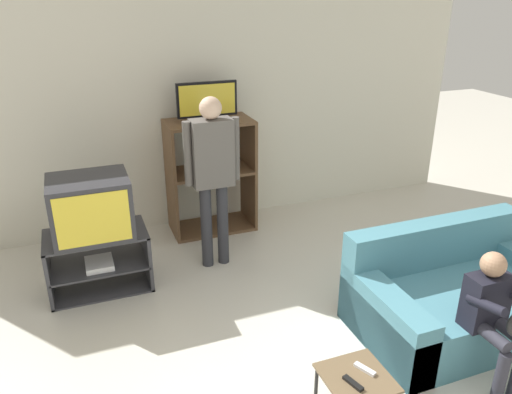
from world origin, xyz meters
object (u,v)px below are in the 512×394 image
Objects in this scene: media_shelf at (211,175)px; television_flat at (207,102)px; remote_control_black at (353,383)px; remote_control_white at (365,369)px; snack_table at (356,383)px; person_standing_adult at (213,167)px; tv_stand at (99,261)px; couch at (457,297)px; television_main at (91,207)px; person_seated_child at (494,311)px.

media_shelf is 0.81m from television_flat.
media_shelf reaches higher than remote_control_black.
snack_table is at bearing 178.20° from remote_control_white.
snack_table is 0.24× the size of person_standing_adult.
media_shelf is at bearing 32.30° from tv_stand.
couch reaches higher than tv_stand.
remote_control_black is (1.30, -2.24, -0.42)m from television_main.
snack_table is 2.80× the size of remote_control_white.
television_main is at bearing 149.01° from couch.
person_seated_child reaches higher than couch.
television_main reaches higher than snack_table.
television_main is 1.14m from person_standing_adult.
snack_table is at bearing -58.41° from tv_stand.
television_main is (-0.00, -0.01, 0.54)m from tv_stand.
remote_control_black is (-0.06, -0.05, 0.06)m from snack_table.
person_standing_adult reaches higher than remote_control_white.
couch is at bearing 9.17° from remote_control_black.
media_shelf reaches higher than person_seated_child.
media_shelf reaches higher than tv_stand.
snack_table is 1.43m from couch.
media_shelf is 1.31× the size of person_seated_child.
television_main reaches higher than person_seated_child.
remote_control_black is 1.14m from person_seated_child.
person_standing_adult reaches higher than remote_control_black.
television_main is 4.65× the size of remote_control_black.
person_seated_child is (0.99, 0.01, 0.18)m from remote_control_white.
person_standing_adult reaches higher than couch.
couch is at bearing -31.13° from tv_stand.
television_main is 1.04× the size of television_flat.
television_flat is 3.03m from couch.
snack_table is 0.42× the size of person_seated_child.
remote_control_black is at bearing -59.88° from television_main.
snack_table is at bearing -58.26° from television_main.
tv_stand is 2.58m from snack_table.
media_shelf is 0.75× the size of person_standing_adult.
person_seated_child is at bearing -112.83° from couch.
remote_control_white is (0.13, -3.00, -1.07)m from television_flat.
couch is 0.99× the size of person_standing_adult.
remote_control_black is 2.38m from person_standing_adult.
tv_stand reaches higher than remote_control_white.
remote_control_white is at bearing -81.94° from person_standing_adult.
person_seated_child is (1.06, 0.04, 0.24)m from snack_table.
media_shelf is (1.30, 0.82, 0.37)m from tv_stand.
television_main is 2.62m from remote_control_black.
television_flat is at bearing 119.07° from couch.
media_shelf is at bearing 32.43° from television_main.
person_seated_child is (2.42, -2.15, -0.25)m from television_main.
snack_table is at bearing -89.13° from media_shelf.
snack_table is 2.80× the size of remote_control_black.
tv_stand is 2.59m from remote_control_white.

